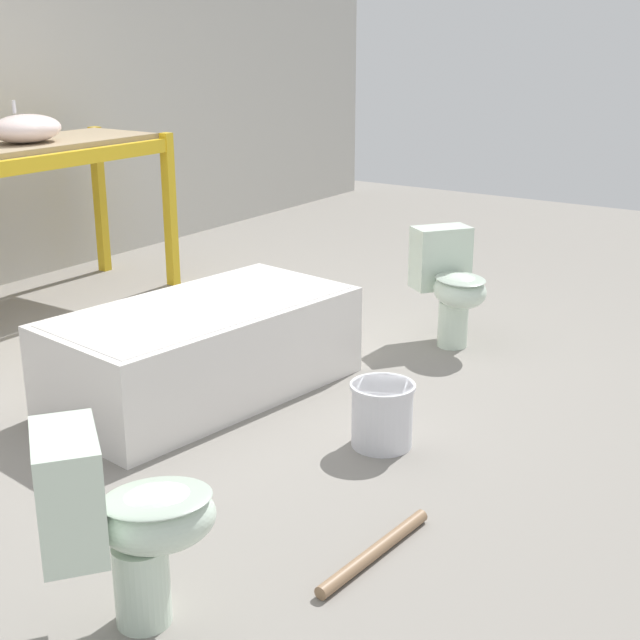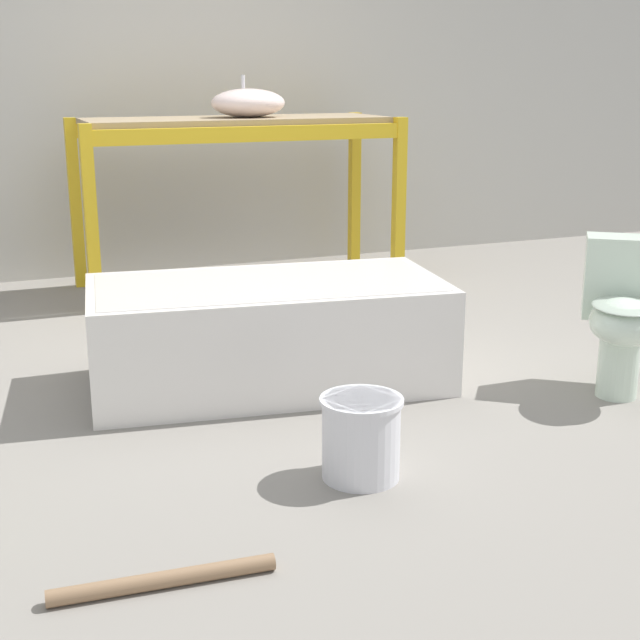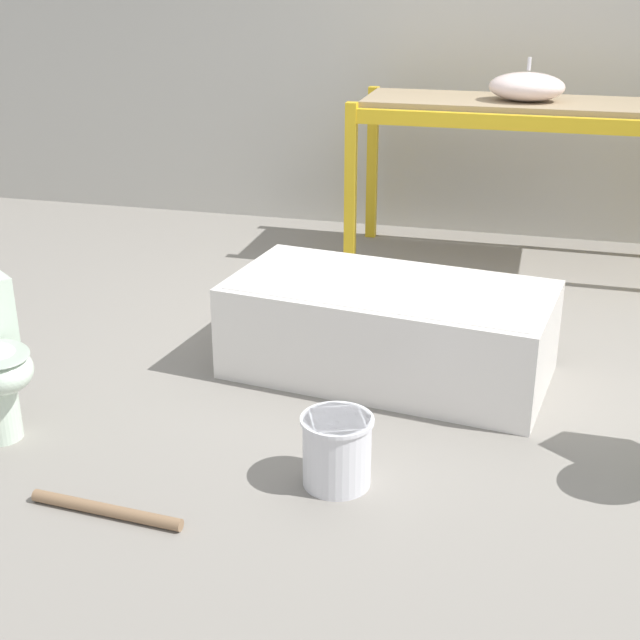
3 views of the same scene
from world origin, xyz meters
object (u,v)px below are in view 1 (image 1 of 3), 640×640
sink_basin (26,129)px  bathtub_main (204,343)px  bucket_white (382,413)px  toilet_near (119,517)px  toilet_far (451,281)px

sink_basin → bathtub_main: size_ratio=0.29×
sink_basin → bucket_white: bearing=-100.2°
sink_basin → toilet_near: sink_basin is taller
toilet_far → toilet_near: bearing=-136.9°
bucket_white → sink_basin: bearing=79.8°
sink_basin → toilet_far: 2.80m
sink_basin → toilet_far: size_ratio=0.70×
sink_basin → toilet_far: bearing=-71.1°
bathtub_main → toilet_far: bearing=-18.6°
bucket_white → bathtub_main: bearing=89.3°
bathtub_main → toilet_far: size_ratio=2.45×
toilet_near → bucket_white: 1.55m
bucket_white → toilet_far: bearing=14.6°
bathtub_main → toilet_far: 1.54m
toilet_far → bucket_white: 1.45m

